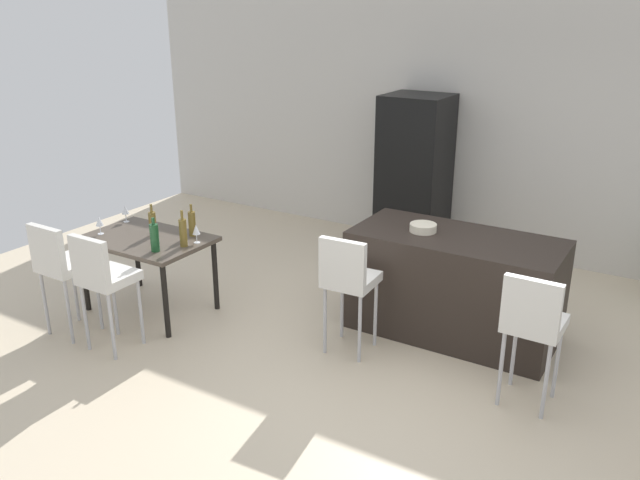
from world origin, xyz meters
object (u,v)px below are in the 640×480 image
Objects in this scene: kitchen_island at (454,285)px; fruit_bowl at (423,228)px; wine_bottle_end at (183,232)px; wine_bottle_right at (153,223)px; bar_chair_left at (348,277)px; wine_bottle_far at (155,237)px; dining_table at (147,245)px; wine_glass_left at (196,230)px; refrigerator at (414,175)px; dining_chair_near at (60,262)px; wine_glass_corner at (125,210)px; dining_chair_far at (102,275)px; wine_bottle_middle at (192,223)px; bar_chair_middle at (533,320)px; wine_glass_near at (99,222)px.

kitchen_island is 7.61× the size of fruit_bowl.
wine_bottle_end is 0.45m from wine_bottle_right.
bar_chair_left and wine_bottle_far have the same top height.
wine_glass_left is (0.50, 0.14, 0.20)m from dining_table.
dining_table is 0.64× the size of refrigerator.
dining_chair_near is at bearing -145.58° from fruit_bowl.
dining_chair_near is 3.16m from fruit_bowl.
bar_chair_left is 6.03× the size of wine_glass_corner.
bar_chair_left is at bearing 30.15° from dining_chair_far.
dining_chair_far is 3.42× the size of wine_bottle_middle.
bar_chair_left is 0.57× the size of refrigerator.
bar_chair_middle is 3.10× the size of wine_bottle_end.
wine_bottle_far is at bearing -42.61° from wine_bottle_right.
wine_bottle_right reaches higher than fruit_bowl.
wine_glass_near is at bearing 106.43° from dining_chair_near.
dining_chair_near is at bearing -164.90° from bar_chair_middle.
wine_glass_corner is (-3.15, -0.83, 0.40)m from kitchen_island.
bar_chair_left is at bearing 4.53° from wine_glass_left.
dining_table is 1.11× the size of dining_chair_near.
wine_glass_near is at bearing -151.45° from wine_bottle_middle.
wine_bottle_far is (0.60, 0.55, 0.17)m from dining_chair_near.
kitchen_island is at bearing 28.89° from wine_bottle_far.
dining_chair_far is 0.57× the size of refrigerator.
fruit_bowl is at bearing 146.82° from bar_chair_middle.
wine_glass_near is 0.74× the size of fruit_bowl.
dining_chair_far is 2.75m from fruit_bowl.
wine_bottle_right reaches higher than wine_glass_corner.
refrigerator reaches higher than wine_bottle_far.
dining_chair_far is 0.81m from wine_bottle_end.
refrigerator is (1.72, 3.60, 0.22)m from dining_chair_near.
wine_bottle_right is at bearing 81.15° from dining_table.
wine_bottle_middle is at bearing 2.48° from wine_glass_corner.
wine_glass_left and wine_glass_near have the same top height.
wine_bottle_middle is 0.99× the size of wine_bottle_far.
wine_glass_left is (0.04, 0.13, -0.01)m from wine_bottle_end.
wine_bottle_end is 1.94× the size of wine_glass_corner.
dining_chair_far reaches higher than dining_table.
bar_chair_left and dining_chair_near have the same top height.
wine_glass_corner is 0.09× the size of refrigerator.
wine_bottle_end reaches higher than fruit_bowl.
bar_chair_middle is at bearing -42.88° from kitchen_island.
bar_chair_middle is 6.03× the size of wine_glass_near.
wine_bottle_middle is 0.21m from wine_glass_left.
wine_glass_near is at bearing -79.63° from wine_glass_corner.
wine_bottle_far reaches higher than wine_glass_corner.
wine_glass_near is at bearing -170.47° from bar_chair_left.
dining_chair_near reaches higher than fruit_bowl.
refrigerator reaches higher than fruit_bowl.
dining_chair_far is (0.26, -0.76, 0.04)m from dining_table.
wine_glass_near is at bearing -122.39° from refrigerator.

